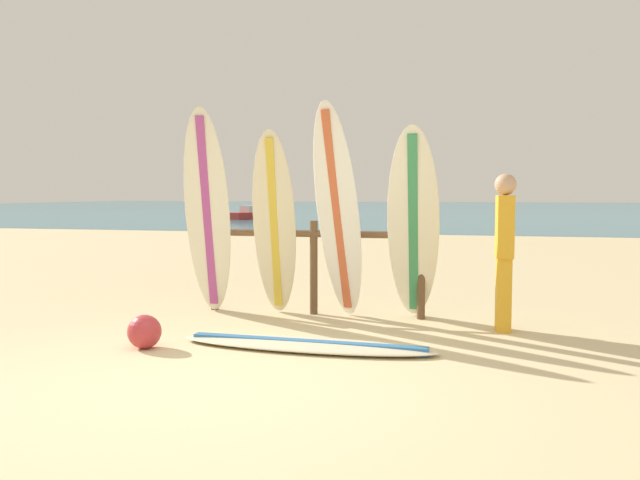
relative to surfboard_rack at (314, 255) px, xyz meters
The scene contains 11 objects.
ground_plane 3.04m from the surfboard_rack, 90.89° to the right, with size 120.00×120.00×0.00m, color beige.
ocean_water 55.05m from the surfboard_rack, 90.05° to the left, with size 120.00×80.00×0.01m, color teal.
surfboard_rack is the anchor object (origin of this frame).
surfboard_leaning_far_left 1.30m from the surfboard_rack, 161.06° to the right, with size 0.64×0.83×2.35m.
surfboard_leaning_left 0.59m from the surfboard_rack, 144.74° to the right, with size 0.58×0.78×2.10m.
surfboard_leaning_center_left 0.67m from the surfboard_rack, 39.08° to the right, with size 0.64×0.83×2.39m.
surfboard_leaning_center 1.26m from the surfboard_rack, 13.28° to the right, with size 0.62×1.09×2.10m.
surfboard_lying_on_sand 1.82m from the surfboard_rack, 77.60° to the right, with size 2.41×0.65×0.08m.
beachgoer_standing 2.17m from the surfboard_rack, 12.28° to the right, with size 0.22×0.27×1.60m.
small_boat_offshore 28.51m from the surfboard_rack, 111.44° to the left, with size 2.13×3.18×0.71m.
beach_ball 2.34m from the surfboard_rack, 117.65° to the right, with size 0.31×0.31×0.31m, color #B73338.
Camera 1 is at (1.97, -4.40, 1.41)m, focal length 37.12 mm.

